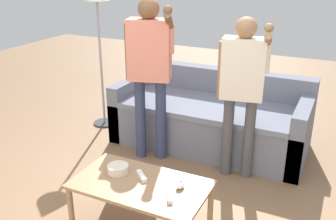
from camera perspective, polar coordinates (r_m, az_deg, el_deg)
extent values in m
plane|color=brown|center=(3.30, -0.53, -14.96)|extent=(12.00, 12.00, 0.00)
cube|color=slate|center=(4.32, 6.23, -2.31)|extent=(2.09, 0.93, 0.45)
cube|color=slate|center=(4.16, 6.02, 0.51)|extent=(1.81, 0.81, 0.06)
cube|color=slate|center=(4.51, 8.05, 4.03)|extent=(2.09, 0.18, 0.34)
cube|color=slate|center=(4.66, -5.07, 0.98)|extent=(0.14, 0.93, 0.66)
cube|color=slate|center=(4.10, 19.27, -3.27)|extent=(0.14, 0.93, 0.66)
cube|color=#997551|center=(2.86, -4.12, -10.99)|extent=(0.99, 0.55, 0.03)
cylinder|color=#997551|center=(3.05, -14.19, -14.40)|extent=(0.04, 0.04, 0.42)
cylinder|color=#997551|center=(3.37, -8.90, -10.19)|extent=(0.04, 0.04, 0.42)
cylinder|color=#997551|center=(3.01, 6.32, -14.30)|extent=(0.04, 0.04, 0.42)
cylinder|color=beige|center=(2.98, -7.44, -8.67)|extent=(0.16, 0.16, 0.06)
ellipsoid|color=white|center=(2.78, 1.84, -11.09)|extent=(0.06, 0.09, 0.05)
cylinder|color=#4C4C51|center=(2.78, 1.94, -10.50)|extent=(0.02, 0.02, 0.01)
cylinder|color=#2D2D33|center=(4.97, -9.37, -1.88)|extent=(0.28, 0.28, 0.02)
cylinder|color=gray|center=(4.72, -9.93, 6.62)|extent=(0.03, 0.03, 1.50)
cylinder|color=#2D3856|center=(3.96, -4.12, -1.29)|extent=(0.11, 0.11, 0.86)
cylinder|color=#2D3856|center=(3.92, -1.07, -1.49)|extent=(0.11, 0.11, 0.86)
cube|color=#DB7F6B|center=(3.72, -2.79, 8.91)|extent=(0.45, 0.32, 0.59)
sphere|color=brown|center=(3.65, -2.90, 14.82)|extent=(0.20, 0.20, 0.20)
cylinder|color=brown|center=(3.77, -5.85, 8.58)|extent=(0.07, 0.07, 0.56)
cylinder|color=#DB7F6B|center=(3.66, 0.35, 10.53)|extent=(0.07, 0.07, 0.28)
cylinder|color=brown|center=(3.55, 0.16, 12.97)|extent=(0.14, 0.27, 0.21)
sphere|color=brown|center=(3.46, -0.04, 14.64)|extent=(0.08, 0.08, 0.08)
cylinder|color=#47474C|center=(3.69, 8.82, -3.89)|extent=(0.10, 0.10, 0.79)
cylinder|color=#47474C|center=(3.67, 11.90, -4.20)|extent=(0.10, 0.10, 0.79)
cube|color=beige|center=(3.45, 11.10, 6.03)|extent=(0.41, 0.26, 0.55)
sphere|color=#936B4C|center=(3.37, 11.54, 11.89)|extent=(0.19, 0.19, 0.19)
cylinder|color=#936B4C|center=(3.47, 7.96, 5.91)|extent=(0.07, 0.07, 0.52)
cylinder|color=beige|center=(3.41, 14.40, 7.42)|extent=(0.07, 0.07, 0.26)
cylinder|color=#936B4C|center=(3.32, 14.63, 9.96)|extent=(0.11, 0.26, 0.17)
sphere|color=#936B4C|center=(3.24, 14.80, 11.74)|extent=(0.08, 0.08, 0.08)
cube|color=white|center=(2.69, 0.27, -12.64)|extent=(0.10, 0.15, 0.03)
cylinder|color=silver|center=(2.70, 0.24, -12.02)|extent=(0.01, 0.01, 0.00)
cube|color=silver|center=(2.64, 0.31, -12.90)|extent=(0.02, 0.02, 0.00)
cube|color=white|center=(2.91, -3.96, -9.75)|extent=(0.13, 0.13, 0.03)
cylinder|color=silver|center=(2.92, -4.13, -9.21)|extent=(0.01, 0.01, 0.00)
cube|color=silver|center=(2.86, -3.69, -9.90)|extent=(0.02, 0.02, 0.00)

